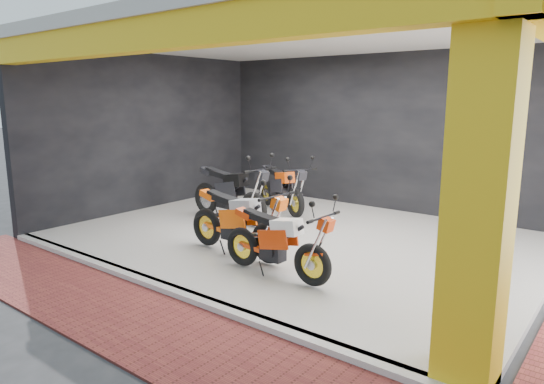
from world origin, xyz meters
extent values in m
plane|color=#2D2D30|center=(0.00, 0.00, 0.00)|extent=(80.00, 80.00, 0.00)
cube|color=white|center=(0.00, 2.00, 0.05)|extent=(8.00, 6.00, 0.10)
cube|color=beige|center=(0.00, 2.00, 3.60)|extent=(8.40, 6.40, 0.20)
cube|color=black|center=(0.00, 5.10, 1.75)|extent=(8.20, 0.20, 3.50)
cube|color=black|center=(-4.10, 2.00, 1.75)|extent=(0.20, 6.20, 3.50)
cube|color=yellow|center=(3.75, -0.75, 1.75)|extent=(0.50, 0.50, 3.50)
cube|color=yellow|center=(0.00, -1.00, 3.30)|extent=(8.40, 0.30, 0.40)
cube|color=white|center=(0.00, -1.02, 0.05)|extent=(8.00, 0.20, 0.10)
cube|color=maroon|center=(0.00, -1.80, 0.01)|extent=(9.00, 1.40, 0.03)
camera|label=1|loc=(4.81, -4.94, 2.54)|focal=32.00mm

